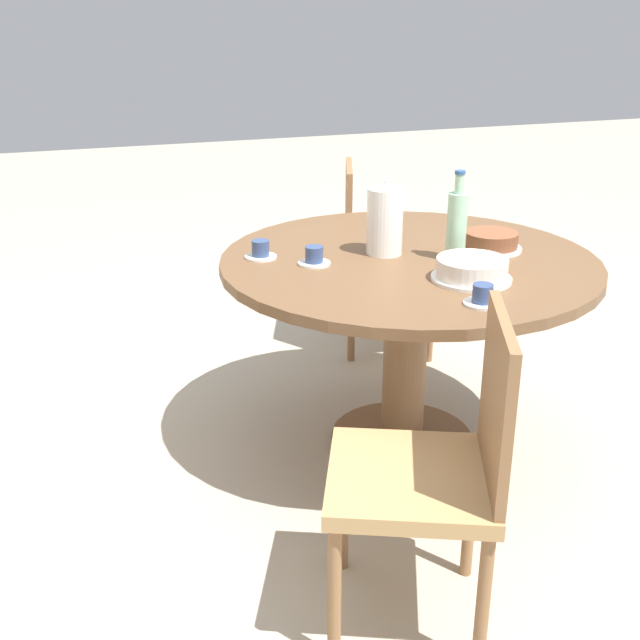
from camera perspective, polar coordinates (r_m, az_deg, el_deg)
The scene contains 11 objects.
ground_plane at distance 3.09m, azimuth 5.80°, elevation -8.59°, with size 14.00×14.00×0.00m, color #B2A893.
dining_table at distance 2.84m, azimuth 6.24°, elevation 1.49°, with size 1.31×1.31×0.73m.
chair_a at distance 3.74m, azimuth 4.09°, elevation 4.87°, with size 0.54×0.54×0.87m.
chair_b at distance 2.06m, azimuth 8.24°, elevation -10.22°, with size 0.55×0.55×0.87m.
coffee_pot at distance 2.80m, azimuth 4.63°, elevation 7.16°, with size 0.13×0.13×0.27m.
water_bottle at distance 2.76m, azimuth 9.70°, elevation 6.74°, with size 0.07×0.07×0.31m.
cake_main at distance 2.58m, azimuth 10.74°, elevation 3.52°, with size 0.26×0.26×0.07m.
cake_second at distance 2.92m, azimuth 12.07°, elevation 5.48°, with size 0.22×0.22×0.07m.
cup_a at distance 2.77m, azimuth -4.25°, elevation 4.92°, with size 0.11×0.11×0.06m.
cup_b at distance 2.70m, azimuth -0.42°, elevation 4.48°, with size 0.11×0.11×0.06m.
cup_c at distance 2.38m, azimuth 11.47°, elevation 1.64°, with size 0.11×0.11×0.06m.
Camera 1 is at (-2.40, 1.16, 1.56)m, focal length 45.00 mm.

